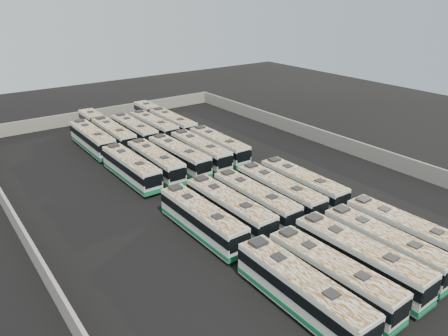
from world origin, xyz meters
TOP-DOWN VIEW (x-y plane):
  - ground at (0.00, 0.00)m, footprint 140.00×140.00m
  - perimeter_wall at (0.00, 0.00)m, footprint 45.20×73.20m
  - bus_front_far_left at (-7.68, -21.60)m, footprint 2.73×12.34m
  - bus_front_left at (-4.28, -21.57)m, footprint 2.82×11.96m
  - bus_front_center at (-0.75, -21.41)m, footprint 2.92×12.40m
  - bus_front_right at (2.65, -21.45)m, footprint 2.56×11.87m
  - bus_front_far_right at (6.05, -21.38)m, footprint 2.75×11.95m
  - bus_midfront_far_left at (-7.65, -8.12)m, footprint 2.58×11.90m
  - bus_midfront_left at (-4.25, -7.95)m, footprint 2.66×12.18m
  - bus_midfront_center at (-0.81, -7.95)m, footprint 2.50×11.78m
  - bus_midfront_right at (2.53, -8.07)m, footprint 2.71×12.05m
  - bus_midfront_far_right at (6.06, -8.12)m, footprint 2.66×11.84m
  - bus_midback_far_left at (-7.67, 8.00)m, footprint 2.64×11.96m
  - bus_midback_left at (-4.22, 8.02)m, footprint 2.77×11.91m
  - bus_midback_center at (-0.74, 8.03)m, footprint 2.78×12.00m
  - bus_midback_right at (2.63, 7.95)m, footprint 2.72×12.03m
  - bus_midback_far_right at (5.91, 8.17)m, footprint 2.78×11.96m
  - bus_back_far_left at (-7.59, 21.50)m, footprint 2.71×12.37m
  - bus_back_left at (-4.14, 24.90)m, footprint 2.81×18.53m
  - bus_back_center at (-0.76, 21.68)m, footprint 2.61×11.95m
  - bus_back_right at (2.66, 21.68)m, footprint 2.64×11.97m
  - bus_back_far_right at (6.07, 24.61)m, footprint 2.79×18.48m

SIDE VIEW (x-z plane):
  - ground at x=0.00m, z-range 0.00..0.00m
  - perimeter_wall at x=0.00m, z-range 0.00..2.20m
  - bus_midfront_center at x=-0.81m, z-range 0.04..3.36m
  - bus_midfront_far_right at x=6.06m, z-range 0.04..3.37m
  - bus_midback_left at x=-4.22m, z-range 0.04..3.38m
  - bus_back_far_right at x=6.07m, z-range 0.04..3.38m
  - bus_front_right at x=2.65m, z-range 0.04..3.38m
  - bus_midfront_far_left at x=-7.65m, z-range 0.04..3.39m
  - bus_back_left at x=-4.14m, z-range 0.04..3.39m
  - bus_front_left at x=-4.28m, z-range 0.04..3.39m
  - bus_front_far_right at x=6.05m, z-range 0.04..3.39m
  - bus_midback_far_right at x=5.91m, z-range 0.04..3.39m
  - bus_back_center at x=-0.76m, z-range 0.04..3.40m
  - bus_midback_far_left at x=-7.67m, z-range 0.04..3.40m
  - bus_back_right at x=2.66m, z-range 0.04..3.40m
  - bus_midback_center at x=-0.74m, z-range 0.04..3.41m
  - bus_midback_right at x=2.63m, z-range 0.04..3.42m
  - bus_midfront_right at x=2.53m, z-range 0.04..3.42m
  - bus_midfront_left at x=-4.25m, z-range 0.04..3.46m
  - bus_front_far_left at x=-7.68m, z-range 0.04..3.51m
  - bus_front_center at x=-0.75m, z-range 0.04..3.52m
  - bus_back_far_left at x=-7.59m, z-range 0.04..3.52m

